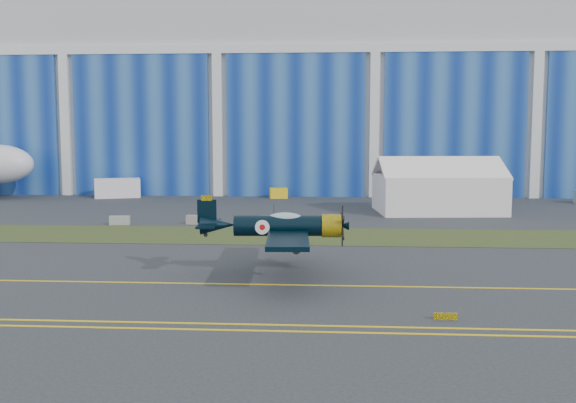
# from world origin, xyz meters

# --- Properties ---
(ground) EXTENTS (260.00, 260.00, 0.00)m
(ground) POSITION_xyz_m (0.00, 0.00, 0.00)
(ground) COLOR #30343A
(ground) RESTS_ON ground
(grass_median) EXTENTS (260.00, 10.00, 0.02)m
(grass_median) POSITION_xyz_m (0.00, 14.00, 0.02)
(grass_median) COLOR #475128
(grass_median) RESTS_ON ground
(hangar) EXTENTS (220.00, 45.70, 30.00)m
(hangar) POSITION_xyz_m (0.00, 71.79, 14.96)
(hangar) COLOR silver
(hangar) RESTS_ON ground
(taxiway_centreline) EXTENTS (200.00, 0.20, 0.02)m
(taxiway_centreline) POSITION_xyz_m (0.00, -5.00, 0.01)
(taxiway_centreline) COLOR yellow
(taxiway_centreline) RESTS_ON ground
(edge_line_far) EXTENTS (80.00, 0.20, 0.02)m
(edge_line_far) POSITION_xyz_m (0.00, -13.50, 0.01)
(edge_line_far) COLOR yellow
(edge_line_far) RESTS_ON ground
(guard_board_right) EXTENTS (1.20, 0.15, 0.35)m
(guard_board_right) POSITION_xyz_m (22.00, -12.00, 0.17)
(guard_board_right) COLOR yellow
(guard_board_right) RESTS_ON ground
(warbird) EXTENTS (11.66, 13.78, 3.91)m
(warbird) POSITION_xyz_m (12.83, -2.60, 3.33)
(warbird) COLOR black
(warbird) RESTS_ON ground
(tent) EXTENTS (14.76, 11.40, 6.45)m
(tent) POSITION_xyz_m (28.34, 32.43, 3.23)
(tent) COLOR white
(tent) RESTS_ON ground
(shipping_container) EXTENTS (6.60, 4.37, 2.66)m
(shipping_container) POSITION_xyz_m (-13.64, 46.00, 1.33)
(shipping_container) COLOR white
(shipping_container) RESTS_ON ground
(tug) EXTENTS (2.61, 1.89, 1.39)m
(tug) POSITION_xyz_m (8.83, 46.69, 0.70)
(tug) COLOR yellow
(tug) RESTS_ON ground
(barrier_a) EXTENTS (2.07, 0.88, 0.90)m
(barrier_a) POSITION_xyz_m (-4.92, 19.79, 0.45)
(barrier_a) COLOR gray
(barrier_a) RESTS_ON ground
(barrier_b) EXTENTS (2.06, 0.82, 0.90)m
(barrier_b) POSITION_xyz_m (2.63, 20.74, 0.45)
(barrier_b) COLOR gray
(barrier_b) RESTS_ON ground
(barrier_c) EXTENTS (2.07, 0.91, 0.90)m
(barrier_c) POSITION_xyz_m (8.85, 20.86, 0.45)
(barrier_c) COLOR #959C89
(barrier_c) RESTS_ON ground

